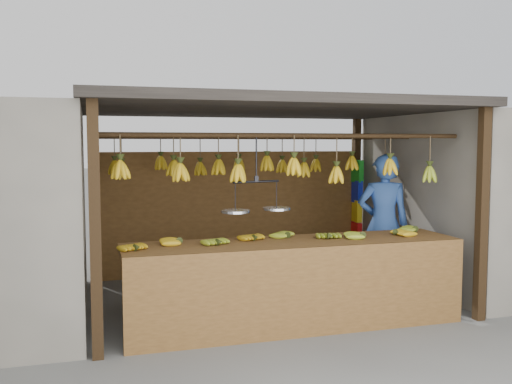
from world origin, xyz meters
name	(u,v)px	position (x,y,z in m)	size (l,w,h in m)	color
ground	(263,298)	(0.00, 0.00, 0.00)	(80.00, 80.00, 0.00)	#5B5B57
stall	(255,139)	(0.00, 0.33, 1.97)	(4.30, 3.30, 2.40)	black
neighbor_right	(508,198)	(3.60, 0.00, 1.15)	(3.00, 3.00, 2.30)	slate
counter	(298,261)	(-0.01, -1.23, 0.71)	(3.54, 0.81, 0.96)	brown
hanging_bananas	(263,168)	(0.00, -0.01, 1.62)	(3.60, 2.25, 0.39)	gold
balance_scale	(256,206)	(-0.38, -1.00, 1.26)	(0.77, 0.41, 0.79)	black
vendor	(383,224)	(1.54, -0.20, 0.89)	(0.65, 0.43, 1.79)	#3359A5
bag_bundles	(357,202)	(1.94, 1.35, 1.02)	(0.08, 0.26, 1.31)	#199926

